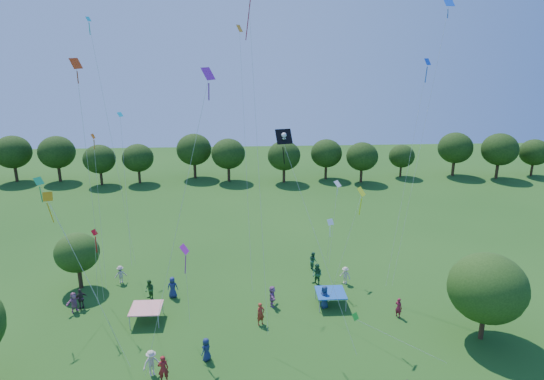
{
  "coord_description": "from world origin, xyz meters",
  "views": [
    {
      "loc": [
        -1.73,
        -13.41,
        19.33
      ],
      "look_at": [
        0.0,
        14.0,
        11.0
      ],
      "focal_mm": 32.0,
      "sensor_mm": 36.0,
      "label": 1
    }
  ],
  "objects_px": {
    "tent_red_stripe": "(146,308)",
    "tent_blue": "(331,293)",
    "pirate_kite": "(286,143)",
    "red_high_kite": "(252,54)",
    "near_tree_east": "(488,288)",
    "near_tree_north": "(77,253)"
  },
  "relations": [
    {
      "from": "near_tree_east",
      "to": "red_high_kite",
      "type": "height_order",
      "value": "red_high_kite"
    },
    {
      "from": "pirate_kite",
      "to": "tent_blue",
      "type": "bearing_deg",
      "value": 33.42
    },
    {
      "from": "near_tree_east",
      "to": "red_high_kite",
      "type": "relative_size",
      "value": 0.28
    },
    {
      "from": "tent_red_stripe",
      "to": "tent_blue",
      "type": "bearing_deg",
      "value": 5.86
    },
    {
      "from": "near_tree_east",
      "to": "pirate_kite",
      "type": "relative_size",
      "value": 0.48
    },
    {
      "from": "near_tree_east",
      "to": "tent_red_stripe",
      "type": "distance_m",
      "value": 23.62
    },
    {
      "from": "near_tree_east",
      "to": "tent_red_stripe",
      "type": "xyz_separation_m",
      "value": [
        -23.17,
        3.63,
        -2.79
      ]
    },
    {
      "from": "near_tree_east",
      "to": "red_high_kite",
      "type": "bearing_deg",
      "value": 164.5
    },
    {
      "from": "tent_red_stripe",
      "to": "tent_blue",
      "type": "distance_m",
      "value": 13.76
    },
    {
      "from": "red_high_kite",
      "to": "tent_blue",
      "type": "bearing_deg",
      "value": 7.61
    },
    {
      "from": "red_high_kite",
      "to": "near_tree_east",
      "type": "bearing_deg",
      "value": -15.5
    },
    {
      "from": "tent_red_stripe",
      "to": "tent_blue",
      "type": "height_order",
      "value": "same"
    },
    {
      "from": "pirate_kite",
      "to": "red_high_kite",
      "type": "height_order",
      "value": "red_high_kite"
    },
    {
      "from": "near_tree_north",
      "to": "red_high_kite",
      "type": "height_order",
      "value": "red_high_kite"
    },
    {
      "from": "near_tree_east",
      "to": "red_high_kite",
      "type": "xyz_separation_m",
      "value": [
        -15.32,
        4.25,
        14.86
      ]
    },
    {
      "from": "tent_blue",
      "to": "pirate_kite",
      "type": "height_order",
      "value": "pirate_kite"
    },
    {
      "from": "tent_red_stripe",
      "to": "tent_blue",
      "type": "xyz_separation_m",
      "value": [
        13.69,
        1.4,
        0.0
      ]
    },
    {
      "from": "near_tree_north",
      "to": "near_tree_east",
      "type": "relative_size",
      "value": 0.77
    },
    {
      "from": "near_tree_north",
      "to": "tent_blue",
      "type": "height_order",
      "value": "near_tree_north"
    },
    {
      "from": "tent_blue",
      "to": "pirate_kite",
      "type": "distance_m",
      "value": 13.03
    },
    {
      "from": "near_tree_east",
      "to": "tent_blue",
      "type": "bearing_deg",
      "value": 152.03
    },
    {
      "from": "tent_red_stripe",
      "to": "near_tree_east",
      "type": "bearing_deg",
      "value": -8.9
    }
  ]
}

